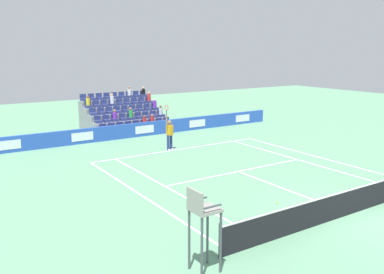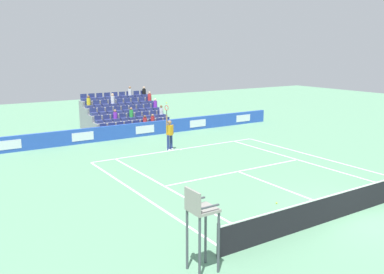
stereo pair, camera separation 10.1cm
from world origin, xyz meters
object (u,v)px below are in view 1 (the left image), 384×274
at_px(tennis_net, 352,201).
at_px(umpire_chair, 203,218).
at_px(loose_tennis_ball, 277,203).
at_px(tennis_player, 169,133).

distance_m(tennis_net, umpire_chair, 6.85).
bearing_deg(loose_tennis_ball, tennis_player, -95.44).
bearing_deg(umpire_chair, tennis_net, -177.39).
xyz_separation_m(tennis_net, umpire_chair, (6.76, 0.31, 1.03)).
bearing_deg(tennis_player, umpire_chair, 63.48).
relative_size(umpire_chair, loose_tennis_ball, 34.41).
distance_m(umpire_chair, loose_tennis_ball, 6.01).
bearing_deg(umpire_chair, loose_tennis_ball, -154.51).
distance_m(tennis_player, umpire_chair, 13.88).
height_order(umpire_chair, loose_tennis_ball, umpire_chair).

